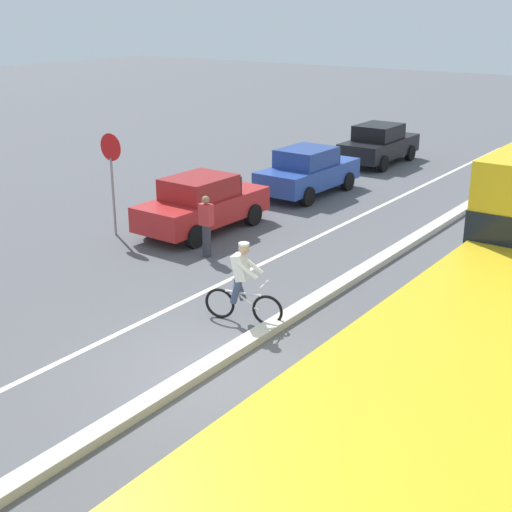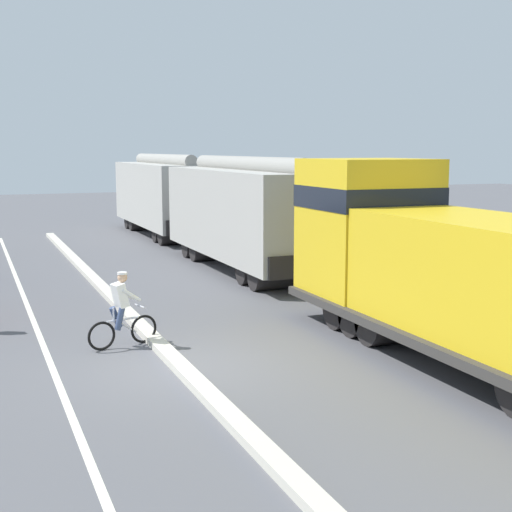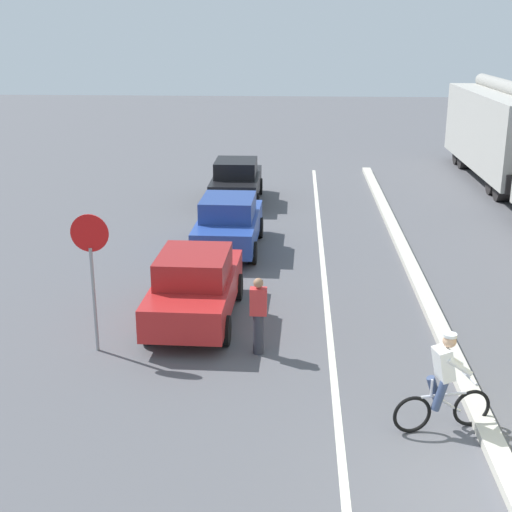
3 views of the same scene
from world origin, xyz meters
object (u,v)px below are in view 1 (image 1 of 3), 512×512
(locomotive, at_px, (506,423))
(parked_car_blue, at_px, (308,171))
(parked_car_red, at_px, (202,204))
(stop_sign, at_px, (112,164))
(parked_car_black, at_px, (379,144))
(pedestrian_by_cars, at_px, (206,225))
(cyclist, at_px, (242,285))

(locomotive, bearing_deg, parked_car_blue, 128.99)
(locomotive, height_order, parked_car_red, locomotive)
(parked_car_blue, relative_size, stop_sign, 1.47)
(parked_car_red, xyz_separation_m, parked_car_blue, (0.24, 5.34, 0.00))
(parked_car_blue, xyz_separation_m, stop_sign, (-2.04, -7.04, 1.21))
(parked_car_red, xyz_separation_m, parked_car_black, (-0.04, 11.33, 0.00))
(parked_car_red, bearing_deg, parked_car_black, 90.22)
(parked_car_blue, distance_m, pedestrian_by_cars, 7.11)
(parked_car_blue, relative_size, pedestrian_by_cars, 2.61)
(parked_car_black, bearing_deg, pedestrian_by_cars, -83.20)
(parked_car_red, xyz_separation_m, stop_sign, (-1.80, -1.69, 1.21))
(stop_sign, xyz_separation_m, pedestrian_by_cars, (3.30, 0.04, -1.18))
(parked_car_black, relative_size, stop_sign, 1.46)
(parked_car_blue, bearing_deg, locomotive, -51.01)
(locomotive, xyz_separation_m, parked_car_black, (-11.02, 19.24, -0.98))
(parked_car_black, xyz_separation_m, pedestrian_by_cars, (1.55, -12.98, 0.03))
(cyclist, relative_size, pedestrian_by_cars, 1.06)
(cyclist, bearing_deg, parked_car_red, 137.00)
(locomotive, relative_size, cyclist, 6.77)
(locomotive, distance_m, parked_car_black, 22.20)
(parked_car_red, distance_m, stop_sign, 2.75)
(parked_car_red, xyz_separation_m, pedestrian_by_cars, (1.51, -1.65, 0.03))
(cyclist, relative_size, stop_sign, 0.60)
(cyclist, bearing_deg, stop_sign, 157.69)
(parked_car_black, distance_m, stop_sign, 13.19)
(parked_car_black, bearing_deg, parked_car_red, -89.78)
(stop_sign, relative_size, pedestrian_by_cars, 1.78)
(parked_car_blue, height_order, stop_sign, stop_sign)
(parked_car_blue, height_order, pedestrian_by_cars, same)
(parked_car_black, relative_size, pedestrian_by_cars, 2.60)
(parked_car_blue, xyz_separation_m, parked_car_black, (-0.29, 5.98, 0.00))
(cyclist, distance_m, pedestrian_by_cars, 4.14)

